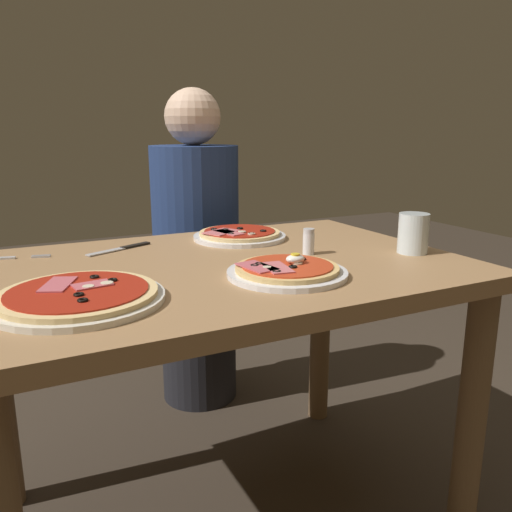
{
  "coord_description": "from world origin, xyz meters",
  "views": [
    {
      "loc": [
        -0.47,
        -1.12,
        1.04
      ],
      "look_at": [
        0.05,
        -0.08,
        0.75
      ],
      "focal_mm": 36.55,
      "sensor_mm": 36.0,
      "label": 1
    }
  ],
  "objects_px": {
    "pizza_across_right": "(239,235)",
    "fork": "(12,258)",
    "pizza_foreground": "(287,271)",
    "knife": "(124,248)",
    "pizza_across_left": "(78,296)",
    "water_glass_near": "(413,236)",
    "diner_person": "(197,259)",
    "dining_table": "(222,309)",
    "salt_shaker": "(309,242)"
  },
  "relations": [
    {
      "from": "pizza_across_right",
      "to": "fork",
      "type": "bearing_deg",
      "value": 176.64
    },
    {
      "from": "pizza_foreground",
      "to": "knife",
      "type": "height_order",
      "value": "pizza_foreground"
    },
    {
      "from": "pizza_across_left",
      "to": "water_glass_near",
      "type": "bearing_deg",
      "value": 1.86
    },
    {
      "from": "diner_person",
      "to": "pizza_across_right",
      "type": "bearing_deg",
      "value": 86.6
    },
    {
      "from": "pizza_across_left",
      "to": "pizza_across_right",
      "type": "distance_m",
      "value": 0.64
    },
    {
      "from": "water_glass_near",
      "to": "diner_person",
      "type": "xyz_separation_m",
      "value": [
        -0.3,
        0.81,
        -0.21
      ]
    },
    {
      "from": "dining_table",
      "to": "pizza_across_left",
      "type": "distance_m",
      "value": 0.41
    },
    {
      "from": "water_glass_near",
      "to": "knife",
      "type": "xyz_separation_m",
      "value": [
        -0.66,
        0.38,
        -0.04
      ]
    },
    {
      "from": "pizza_across_left",
      "to": "water_glass_near",
      "type": "relative_size",
      "value": 3.09
    },
    {
      "from": "pizza_across_left",
      "to": "salt_shaker",
      "type": "distance_m",
      "value": 0.6
    },
    {
      "from": "pizza_across_right",
      "to": "water_glass_near",
      "type": "bearing_deg",
      "value": -47.7
    },
    {
      "from": "salt_shaker",
      "to": "water_glass_near",
      "type": "bearing_deg",
      "value": -23.24
    },
    {
      "from": "salt_shaker",
      "to": "dining_table",
      "type": "bearing_deg",
      "value": 175.59
    },
    {
      "from": "pizza_across_left",
      "to": "knife",
      "type": "relative_size",
      "value": 1.72
    },
    {
      "from": "dining_table",
      "to": "knife",
      "type": "relative_size",
      "value": 6.23
    },
    {
      "from": "pizza_foreground",
      "to": "knife",
      "type": "bearing_deg",
      "value": 121.61
    },
    {
      "from": "water_glass_near",
      "to": "fork",
      "type": "xyz_separation_m",
      "value": [
        -0.94,
        0.4,
        -0.04
      ]
    },
    {
      "from": "fork",
      "to": "diner_person",
      "type": "relative_size",
      "value": 0.13
    },
    {
      "from": "pizza_foreground",
      "to": "diner_person",
      "type": "height_order",
      "value": "diner_person"
    },
    {
      "from": "fork",
      "to": "knife",
      "type": "height_order",
      "value": "knife"
    },
    {
      "from": "pizza_across_left",
      "to": "water_glass_near",
      "type": "xyz_separation_m",
      "value": [
        0.84,
        0.03,
        0.03
      ]
    },
    {
      "from": "pizza_foreground",
      "to": "pizza_across_right",
      "type": "relative_size",
      "value": 0.98
    },
    {
      "from": "pizza_across_left",
      "to": "knife",
      "type": "distance_m",
      "value": 0.44
    },
    {
      "from": "pizza_across_right",
      "to": "diner_person",
      "type": "distance_m",
      "value": 0.48
    },
    {
      "from": "pizza_across_right",
      "to": "pizza_across_left",
      "type": "bearing_deg",
      "value": -142.67
    },
    {
      "from": "pizza_across_left",
      "to": "diner_person",
      "type": "relative_size",
      "value": 0.27
    },
    {
      "from": "dining_table",
      "to": "salt_shaker",
      "type": "bearing_deg",
      "value": -4.41
    },
    {
      "from": "fork",
      "to": "knife",
      "type": "bearing_deg",
      "value": -3.52
    },
    {
      "from": "fork",
      "to": "diner_person",
      "type": "height_order",
      "value": "diner_person"
    },
    {
      "from": "fork",
      "to": "knife",
      "type": "distance_m",
      "value": 0.27
    },
    {
      "from": "pizza_across_left",
      "to": "fork",
      "type": "distance_m",
      "value": 0.44
    },
    {
      "from": "dining_table",
      "to": "pizza_across_left",
      "type": "xyz_separation_m",
      "value": [
        -0.35,
        -0.15,
        0.13
      ]
    },
    {
      "from": "pizza_foreground",
      "to": "fork",
      "type": "height_order",
      "value": "pizza_foreground"
    },
    {
      "from": "pizza_foreground",
      "to": "pizza_across_right",
      "type": "distance_m",
      "value": 0.41
    },
    {
      "from": "salt_shaker",
      "to": "pizza_across_right",
      "type": "bearing_deg",
      "value": 107.19
    },
    {
      "from": "water_glass_near",
      "to": "salt_shaker",
      "type": "height_order",
      "value": "water_glass_near"
    },
    {
      "from": "pizza_foreground",
      "to": "pizza_across_left",
      "type": "xyz_separation_m",
      "value": [
        -0.44,
        0.02,
        -0.0
      ]
    },
    {
      "from": "pizza_foreground",
      "to": "pizza_across_left",
      "type": "bearing_deg",
      "value": 177.76
    },
    {
      "from": "salt_shaker",
      "to": "pizza_foreground",
      "type": "bearing_deg",
      "value": -134.89
    },
    {
      "from": "pizza_across_right",
      "to": "knife",
      "type": "bearing_deg",
      "value": 176.77
    },
    {
      "from": "pizza_across_right",
      "to": "fork",
      "type": "distance_m",
      "value": 0.61
    },
    {
      "from": "pizza_across_left",
      "to": "pizza_foreground",
      "type": "bearing_deg",
      "value": -2.24
    },
    {
      "from": "pizza_across_left",
      "to": "diner_person",
      "type": "bearing_deg",
      "value": 57.25
    },
    {
      "from": "fork",
      "to": "diner_person",
      "type": "distance_m",
      "value": 0.77
    },
    {
      "from": "salt_shaker",
      "to": "diner_person",
      "type": "xyz_separation_m",
      "value": [
        -0.05,
        0.7,
        -0.2
      ]
    },
    {
      "from": "knife",
      "to": "salt_shaker",
      "type": "relative_size",
      "value": 2.77
    },
    {
      "from": "salt_shaker",
      "to": "diner_person",
      "type": "height_order",
      "value": "diner_person"
    },
    {
      "from": "pizza_across_left",
      "to": "diner_person",
      "type": "distance_m",
      "value": 1.01
    },
    {
      "from": "pizza_across_right",
      "to": "diner_person",
      "type": "xyz_separation_m",
      "value": [
        0.03,
        0.44,
        -0.17
      ]
    },
    {
      "from": "pizza_across_left",
      "to": "knife",
      "type": "bearing_deg",
      "value": 66.69
    }
  ]
}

